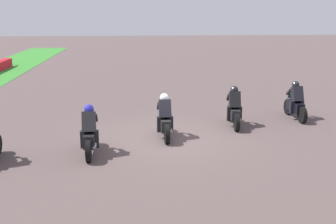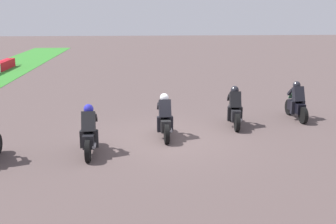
{
  "view_description": "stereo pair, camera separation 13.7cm",
  "coord_description": "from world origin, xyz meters",
  "px_view_note": "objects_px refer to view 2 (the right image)",
  "views": [
    {
      "loc": [
        -13.37,
        1.14,
        4.21
      ],
      "look_at": [
        0.05,
        -0.02,
        0.9
      ],
      "focal_mm": 44.02,
      "sensor_mm": 36.0,
      "label": 1
    },
    {
      "loc": [
        -13.38,
        1.01,
        4.21
      ],
      "look_at": [
        0.05,
        -0.02,
        0.9
      ],
      "focal_mm": 44.02,
      "sensor_mm": 36.0,
      "label": 2
    }
  ],
  "objects_px": {
    "rider_lane_a": "(297,104)",
    "rider_lane_b": "(235,110)",
    "rider_lane_c": "(165,120)",
    "rider_lane_d": "(89,134)"
  },
  "relations": [
    {
      "from": "rider_lane_a",
      "to": "rider_lane_b",
      "type": "bearing_deg",
      "value": 106.04
    },
    {
      "from": "rider_lane_a",
      "to": "rider_lane_c",
      "type": "height_order",
      "value": "same"
    },
    {
      "from": "rider_lane_a",
      "to": "rider_lane_d",
      "type": "distance_m",
      "value": 8.55
    },
    {
      "from": "rider_lane_c",
      "to": "rider_lane_d",
      "type": "distance_m",
      "value": 2.79
    },
    {
      "from": "rider_lane_b",
      "to": "rider_lane_d",
      "type": "xyz_separation_m",
      "value": [
        -2.69,
        5.07,
        0.0
      ]
    },
    {
      "from": "rider_lane_a",
      "to": "rider_lane_b",
      "type": "xyz_separation_m",
      "value": [
        -0.85,
        2.71,
        0.0
      ]
    },
    {
      "from": "rider_lane_c",
      "to": "rider_lane_a",
      "type": "bearing_deg",
      "value": -70.5
    },
    {
      "from": "rider_lane_a",
      "to": "rider_lane_d",
      "type": "bearing_deg",
      "value": 113.14
    },
    {
      "from": "rider_lane_a",
      "to": "rider_lane_d",
      "type": "height_order",
      "value": "same"
    },
    {
      "from": "rider_lane_c",
      "to": "rider_lane_d",
      "type": "relative_size",
      "value": 1.0
    }
  ]
}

